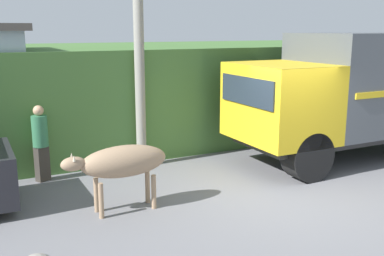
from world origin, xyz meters
TOP-DOWN VIEW (x-y plane):
  - ground_plane at (0.00, 0.00)m, footprint 60.00×60.00m
  - hillside_embankment at (0.00, 6.43)m, footprint 32.00×6.33m
  - cargo_truck at (2.98, 1.31)m, footprint 6.13×2.40m
  - brown_cow at (-3.41, 0.58)m, footprint 1.93×0.58m
  - pedestrian_on_hill at (-4.47, 2.98)m, footprint 0.45×0.45m
  - utility_pole at (-2.13, 3.04)m, footprint 0.90×0.24m

SIDE VIEW (x-z plane):
  - ground_plane at x=0.00m, z-range 0.00..0.00m
  - brown_cow at x=-3.41m, z-range 0.31..1.54m
  - pedestrian_on_hill at x=-4.47m, z-range 0.09..1.77m
  - hillside_embankment at x=0.00m, z-range 0.00..2.79m
  - cargo_truck at x=2.98m, z-range 0.17..3.36m
  - utility_pole at x=-2.13m, z-range 0.11..5.28m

